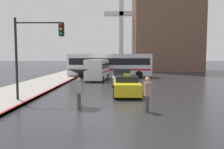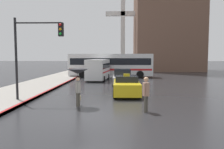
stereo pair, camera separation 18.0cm
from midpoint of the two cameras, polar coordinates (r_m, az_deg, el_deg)
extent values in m
plane|color=#262628|center=(10.24, -3.26, -10.87)|extent=(300.00, 300.00, 0.00)
cube|color=maroon|center=(11.51, -26.49, -9.18)|extent=(0.16, 120.00, 0.17)
cube|color=gold|center=(15.82, 4.13, -3.31)|extent=(1.80, 4.11, 0.80)
cube|color=black|center=(15.95, 4.11, -1.06)|extent=(1.58, 1.85, 0.41)
cylinder|color=black|center=(14.67, 7.69, -5.01)|extent=(0.20, 0.60, 0.60)
cylinder|color=black|center=(14.59, 0.97, -5.02)|extent=(0.20, 0.60, 0.60)
cylinder|color=black|center=(17.17, 6.80, -3.60)|extent=(0.20, 0.60, 0.60)
cylinder|color=black|center=(17.11, 1.07, -3.60)|extent=(0.20, 0.60, 0.60)
cube|color=yellow|center=(15.73, 4.15, -0.10)|extent=(0.44, 0.16, 0.16)
cube|color=#B7B2AD|center=(21.62, 2.95, -1.33)|extent=(1.80, 4.05, 0.70)
cube|color=black|center=(21.76, 2.95, 0.52)|extent=(1.58, 1.82, 0.68)
cylinder|color=black|center=(20.43, 5.43, -2.30)|extent=(0.20, 0.60, 0.60)
cylinder|color=black|center=(20.39, 0.62, -2.29)|extent=(0.20, 0.60, 0.60)
cylinder|color=black|center=(22.92, 5.02, -1.55)|extent=(0.20, 0.60, 0.60)
cylinder|color=black|center=(22.89, 0.74, -1.54)|extent=(0.20, 0.60, 0.60)
cube|color=silver|center=(25.95, -3.42, 1.40)|extent=(2.58, 5.41, 2.28)
cube|color=black|center=(25.93, -3.42, 2.29)|extent=(2.56, 5.00, 0.59)
cube|color=red|center=(25.97, -3.42, 0.78)|extent=(2.58, 5.21, 0.14)
cylinder|color=black|center=(24.32, -1.96, -1.15)|extent=(0.27, 0.65, 0.63)
cylinder|color=black|center=(24.72, -6.30, -1.08)|extent=(0.27, 0.65, 0.63)
cylinder|color=black|center=(27.39, -0.80, -0.51)|extent=(0.27, 0.65, 0.63)
cylinder|color=black|center=(27.75, -4.68, -0.46)|extent=(0.27, 0.65, 0.63)
cube|color=silver|center=(29.86, -0.16, 2.60)|extent=(11.37, 3.06, 2.90)
cube|color=black|center=(29.85, -0.16, 3.44)|extent=(10.81, 3.05, 0.89)
cube|color=red|center=(29.88, -0.16, 1.43)|extent=(11.03, 3.07, 0.24)
cylinder|color=black|center=(31.06, 7.29, 0.35)|extent=(0.97, 0.33, 0.96)
cylinder|color=black|center=(28.67, 7.52, 0.01)|extent=(0.97, 0.33, 0.96)
cylinder|color=black|center=(31.62, -6.60, 0.43)|extent=(0.97, 0.33, 0.96)
cylinder|color=black|center=(29.27, -7.51, 0.10)|extent=(0.97, 0.33, 0.96)
cylinder|color=#4C473D|center=(12.19, -8.67, -6.59)|extent=(0.15, 0.15, 0.76)
cylinder|color=#4C473D|center=(12.38, -8.20, -6.41)|extent=(0.15, 0.15, 0.76)
cylinder|color=gray|center=(12.17, -8.47, -3.35)|extent=(0.37, 0.37, 0.60)
sphere|color=#DBAD89|center=(12.12, -8.50, -1.19)|extent=(0.22, 0.22, 0.22)
cylinder|color=gray|center=(12.00, -8.88, -3.25)|extent=(0.09, 0.09, 0.51)
cylinder|color=gray|center=(12.34, -8.08, -3.03)|extent=(0.09, 0.09, 0.51)
cone|color=#232328|center=(12.09, -8.52, 0.81)|extent=(1.19, 1.19, 0.27)
cylinder|color=black|center=(12.11, -8.50, -0.81)|extent=(0.02, 0.02, 0.69)
cube|color=#BFB28C|center=(12.54, -8.09, -6.10)|extent=(0.15, 0.20, 0.28)
cylinder|color=#4C473D|center=(11.12, 9.49, -7.53)|extent=(0.16, 0.16, 0.82)
cylinder|color=#4C473D|center=(10.91, 9.12, -7.75)|extent=(0.16, 0.16, 0.82)
cylinder|color=tan|center=(10.88, 9.35, -3.86)|extent=(0.45, 0.45, 0.65)
sphere|color=tan|center=(10.82, 9.39, -1.27)|extent=(0.24, 0.24, 0.24)
cylinder|color=tan|center=(11.07, 9.70, -3.46)|extent=(0.09, 0.09, 0.55)
cylinder|color=tan|center=(10.68, 9.00, -3.75)|extent=(0.09, 0.09, 0.55)
cylinder|color=black|center=(14.29, -23.41, 3.39)|extent=(0.14, 0.14, 5.06)
cylinder|color=black|center=(13.91, -18.46, 12.71)|extent=(2.74, 0.10, 0.10)
cube|color=black|center=(13.46, -12.82, 11.40)|extent=(0.28, 0.28, 0.80)
sphere|color=red|center=(13.34, -13.01, 12.58)|extent=(0.16, 0.16, 0.16)
sphere|color=orange|center=(13.30, -12.99, 11.48)|extent=(0.16, 0.16, 0.16)
sphere|color=green|center=(13.28, -12.97, 10.36)|extent=(0.16, 0.16, 0.16)
cube|color=white|center=(47.13, 2.96, 11.24)|extent=(0.90, 0.90, 16.47)
cube|color=white|center=(47.69, 2.98, 15.57)|extent=(7.25, 0.90, 0.90)
camera|label=1|loc=(0.09, -89.69, 0.02)|focal=35.00mm
camera|label=2|loc=(0.09, 90.31, -0.02)|focal=35.00mm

